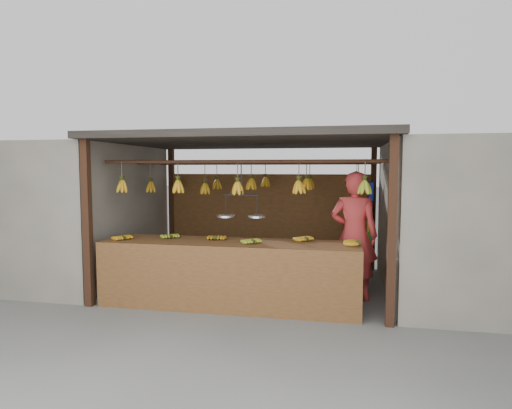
# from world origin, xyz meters

# --- Properties ---
(ground) EXTENTS (80.00, 80.00, 0.00)m
(ground) POSITION_xyz_m (0.00, 0.00, 0.00)
(ground) COLOR #5B5B57
(stall) EXTENTS (4.30, 3.30, 2.40)m
(stall) POSITION_xyz_m (0.00, 0.33, 1.97)
(stall) COLOR black
(stall) RESTS_ON ground
(neighbor_left) EXTENTS (3.00, 3.00, 2.30)m
(neighbor_left) POSITION_xyz_m (-3.60, 0.00, 1.15)
(neighbor_left) COLOR slate
(neighbor_left) RESTS_ON ground
(neighbor_right) EXTENTS (3.00, 3.00, 2.30)m
(neighbor_right) POSITION_xyz_m (3.60, 0.00, 1.15)
(neighbor_right) COLOR slate
(neighbor_right) RESTS_ON ground
(counter) EXTENTS (3.63, 0.81, 0.96)m
(counter) POSITION_xyz_m (-0.09, -1.23, 0.71)
(counter) COLOR brown
(counter) RESTS_ON ground
(hanging_bananas) EXTENTS (3.60, 2.24, 0.38)m
(hanging_bananas) POSITION_xyz_m (-0.01, 0.00, 1.63)
(hanging_bananas) COLOR #BE8614
(hanging_bananas) RESTS_ON ground
(balance_scale) EXTENTS (0.68, 0.29, 0.77)m
(balance_scale) POSITION_xyz_m (0.05, -1.00, 1.29)
(balance_scale) COLOR black
(balance_scale) RESTS_ON ground
(vendor) EXTENTS (0.73, 0.52, 1.87)m
(vendor) POSITION_xyz_m (1.60, -0.43, 0.93)
(vendor) COLOR #BF3333
(vendor) RESTS_ON ground
(bag_bundles) EXTENTS (0.08, 0.26, 1.24)m
(bag_bundles) POSITION_xyz_m (1.94, 1.35, 1.01)
(bag_bundles) COLOR #1426BF
(bag_bundles) RESTS_ON ground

